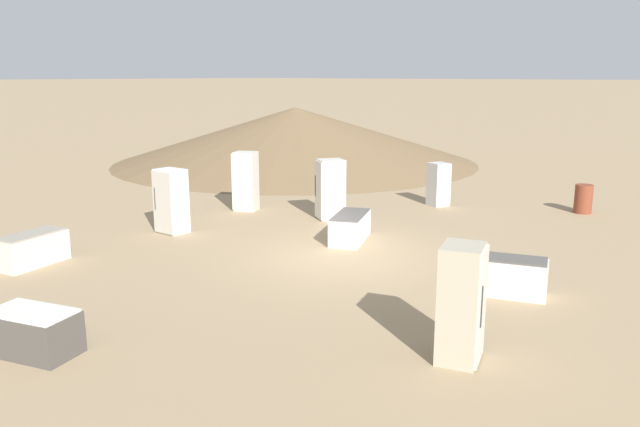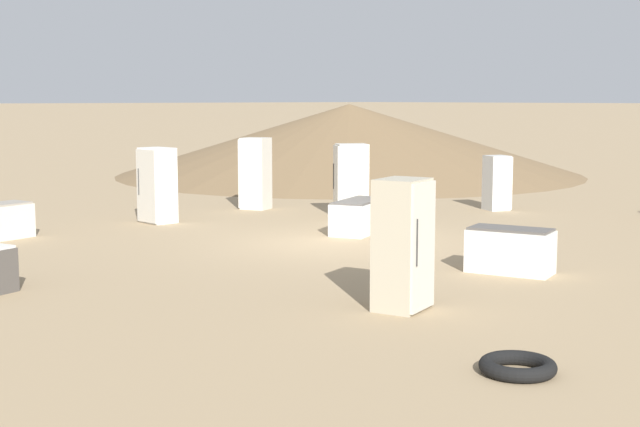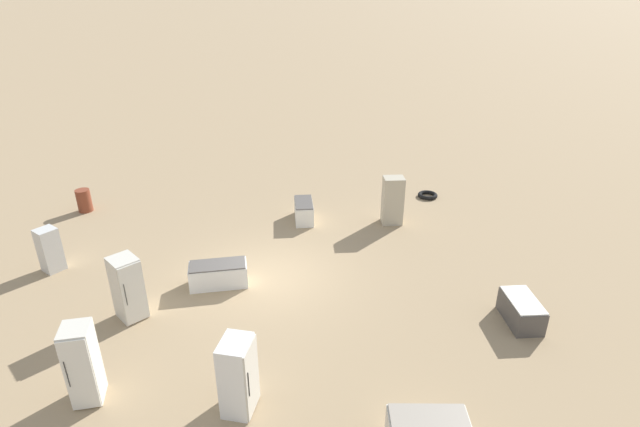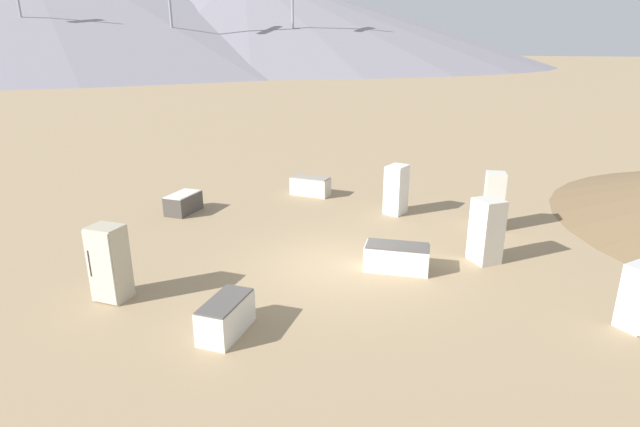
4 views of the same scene
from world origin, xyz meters
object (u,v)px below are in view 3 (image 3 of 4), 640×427
discarded_fridge_2 (49,250)px  rusty_barrel (84,200)px  discarded_fridge_0 (218,274)px  discarded_fridge_3 (521,311)px  discarded_fridge_4 (238,376)px  discarded_fridge_6 (393,200)px  scrap_tire (428,195)px  discarded_fridge_1 (128,288)px  discarded_fridge_7 (304,211)px  discarded_fridge_5 (83,364)px

discarded_fridge_2 → rusty_barrel: size_ratio=1.59×
discarded_fridge_0 → discarded_fridge_3: bearing=-112.1°
discarded_fridge_0 → discarded_fridge_4: size_ratio=1.06×
discarded_fridge_6 → scrap_tire: discarded_fridge_6 is taller
discarded_fridge_4 → discarded_fridge_2: bearing=-118.7°
discarded_fridge_4 → scrap_tire: (12.75, -3.44, -0.81)m
discarded_fridge_1 → discarded_fridge_7: 7.62m
discarded_fridge_2 → discarded_fridge_4: bearing=-92.8°
discarded_fridge_0 → rusty_barrel: rusty_barrel is taller
discarded_fridge_2 → discarded_fridge_5: bearing=-110.5°
discarded_fridge_7 → rusty_barrel: size_ratio=1.70×
discarded_fridge_1 → discarded_fridge_6: size_ratio=0.99×
discarded_fridge_3 → discarded_fridge_7: (4.74, 7.36, 0.03)m
discarded_fridge_1 → scrap_tire: size_ratio=2.18×
discarded_fridge_1 → scrap_tire: (10.39, -7.57, -0.83)m
discarded_fridge_5 → discarded_fridge_6: discarded_fridge_5 is taller
discarded_fridge_0 → discarded_fridge_5: (-4.89, 0.91, 0.59)m
discarded_fridge_2 → scrap_tire: (8.79, -11.41, -0.64)m
discarded_fridge_2 → discarded_fridge_4: discarded_fridge_4 is taller
discarded_fridge_0 → rusty_barrel: bearing=39.7°
rusty_barrel → discarded_fridge_0: bearing=-116.7°
discarded_fridge_7 → scrap_tire: discarded_fridge_7 is taller
discarded_fridge_0 → discarded_fridge_2: bearing=70.7°
discarded_fridge_5 → scrap_tire: bearing=-142.2°
discarded_fridge_5 → rusty_barrel: discarded_fridge_5 is taller
scrap_tire → discarded_fridge_3: bearing=-161.0°
discarded_fridge_0 → discarded_fridge_7: bearing=-38.6°
discarded_fridge_3 → discarded_fridge_5: bearing=-169.3°
discarded_fridge_4 → discarded_fridge_1: bearing=-122.1°
discarded_fridge_6 → scrap_tire: 3.21m
discarded_fridge_3 → discarded_fridge_6: size_ratio=0.85×
scrap_tire → rusty_barrel: 14.10m
discarded_fridge_2 → discarded_fridge_3: discarded_fridge_2 is taller
discarded_fridge_6 → discarded_fridge_0: bearing=-147.2°
discarded_fridge_4 → discarded_fridge_7: size_ratio=1.15×
discarded_fridge_0 → discarded_fridge_3: discarded_fridge_0 is taller
rusty_barrel → discarded_fridge_3: bearing=-102.2°
discarded_fridge_3 → scrap_tire: (8.15, 2.80, -0.28)m
discarded_fridge_0 → discarded_fridge_3: (0.23, -8.69, -0.01)m
discarded_fridge_5 → discarded_fridge_7: bearing=-127.9°
discarded_fridge_0 → discarded_fridge_2: size_ratio=1.30×
discarded_fridge_4 → discarded_fridge_7: discarded_fridge_4 is taller
discarded_fridge_2 → discarded_fridge_5: (-4.48, -4.61, 0.23)m
discarded_fridge_5 → discarded_fridge_7: 10.13m
discarded_fridge_5 → discarded_fridge_7: size_ratio=1.23×
discarded_fridge_2 → discarded_fridge_7: discarded_fridge_2 is taller
discarded_fridge_0 → discarded_fridge_1: discarded_fridge_1 is taller
discarded_fridge_4 → rusty_barrel: size_ratio=1.96×
discarded_fridge_1 → rusty_barrel: discarded_fridge_1 is taller
discarded_fridge_7 → scrap_tire: 5.70m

